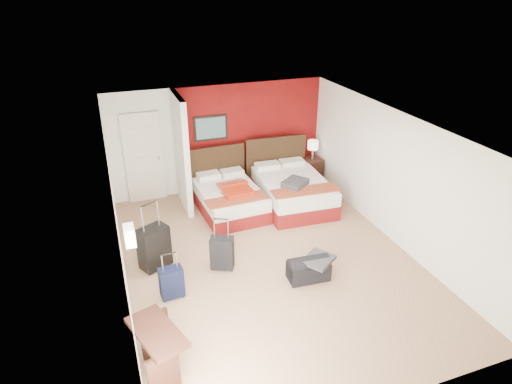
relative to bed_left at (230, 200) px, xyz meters
name	(u,v)px	position (x,y,z in m)	size (l,w,h in m)	color
ground	(269,260)	(0.14, -2.01, -0.27)	(6.50, 6.50, 0.00)	tan
room_walls	(173,177)	(-1.26, -0.59, 0.99)	(5.02, 6.52, 2.50)	white
red_accent_panel	(250,135)	(0.89, 1.22, 0.98)	(3.50, 0.04, 2.50)	maroon
partition_wall	(182,153)	(-0.86, 0.60, 0.98)	(0.12, 1.20, 2.50)	silver
entry_door	(144,158)	(-1.61, 1.19, 0.76)	(0.82, 0.06, 2.05)	silver
bed_left	(230,200)	(0.00, 0.00, 0.00)	(1.25, 1.78, 0.53)	white
bed_right	(293,192)	(1.43, -0.15, 0.03)	(1.41, 2.01, 0.60)	white
red_suitcase_open	(235,188)	(0.10, -0.10, 0.32)	(0.60, 0.83, 0.10)	#B1280F
jacket_bundle	(295,183)	(1.33, -0.45, 0.40)	(0.53, 0.42, 0.13)	#3C3C41
nightstand	(312,170)	(2.36, 0.78, 0.04)	(0.44, 0.44, 0.61)	black
table_lamp	(313,150)	(2.36, 0.78, 0.58)	(0.26, 0.26, 0.47)	white
suitcase_black	(154,249)	(-1.83, -1.54, 0.12)	(0.51, 0.32, 0.77)	black
suitcase_charcoal	(222,254)	(-0.73, -1.96, 0.03)	(0.40, 0.25, 0.59)	black
suitcase_navy	(172,284)	(-1.69, -2.44, -0.01)	(0.37, 0.23, 0.51)	black
duffel_bag	(308,270)	(0.56, -2.75, -0.09)	(0.69, 0.37, 0.35)	black
jacket_draped	(318,260)	(0.71, -2.80, 0.12)	(0.50, 0.42, 0.07)	#38393D
desk	(159,353)	(-2.10, -3.93, 0.11)	(0.45, 0.90, 0.75)	black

